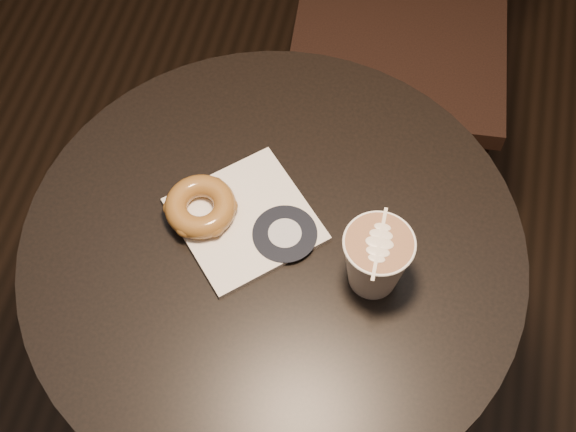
{
  "coord_description": "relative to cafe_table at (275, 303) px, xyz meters",
  "views": [
    {
      "loc": [
        0.13,
        -0.5,
        1.73
      ],
      "look_at": [
        0.01,
        0.03,
        0.79
      ],
      "focal_mm": 50.0,
      "sensor_mm": 36.0,
      "label": 1
    }
  ],
  "objects": [
    {
      "name": "latte_cup",
      "position": [
        0.14,
        -0.02,
        0.25
      ],
      "size": [
        0.09,
        0.09,
        0.1
      ],
      "primitive_type": null,
      "color": "white",
      "rests_on": "cafe_table"
    },
    {
      "name": "pastry_bag",
      "position": [
        -0.05,
        0.03,
        0.2
      ],
      "size": [
        0.25,
        0.25,
        0.01
      ],
      "primitive_type": "cube",
      "rotation": [
        0.0,
        0.0,
        0.75
      ],
      "color": "white",
      "rests_on": "cafe_table"
    },
    {
      "name": "cafe_table",
      "position": [
        0.0,
        0.0,
        0.0
      ],
      "size": [
        0.7,
        0.7,
        0.75
      ],
      "color": "black",
      "rests_on": "ground"
    },
    {
      "name": "doughnut",
      "position": [
        -0.11,
        0.02,
        0.22
      ],
      "size": [
        0.1,
        0.1,
        0.03
      ],
      "primitive_type": "torus",
      "color": "brown",
      "rests_on": "pastry_bag"
    }
  ]
}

